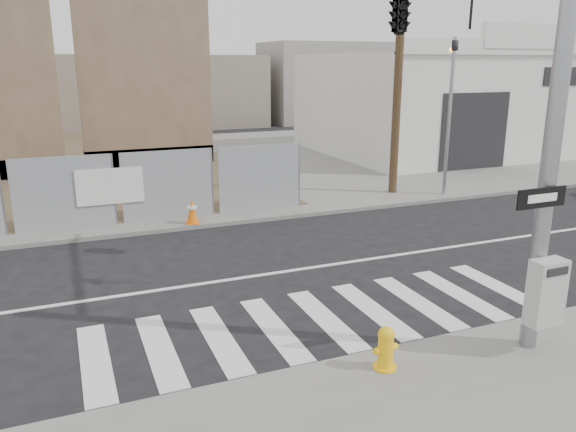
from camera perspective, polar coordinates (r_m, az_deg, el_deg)
name	(u,v)px	position (r m, az deg, el deg)	size (l,w,h in m)	color
ground	(276,273)	(12.53, -1.21, -5.81)	(100.00, 100.00, 0.00)	black
sidewalk_far	(163,166)	(25.66, -12.57, 4.97)	(50.00, 20.00, 0.12)	slate
signal_pole	(442,48)	(11.10, 15.34, 16.15)	(0.96, 5.87, 7.00)	gray
far_signal_pole	(451,95)	(19.75, 16.21, 11.74)	(0.16, 0.20, 5.60)	gray
concrete_wall_right	(146,90)	(25.29, -14.19, 12.31)	(5.50, 1.30, 8.00)	brown
auto_shop	(441,103)	(30.08, 15.29, 11.04)	(12.00, 10.20, 5.95)	silver
utility_pole_right	(400,41)	(19.60, 11.30, 17.06)	(1.60, 0.28, 10.00)	#4C3923
fire_hydrant	(386,348)	(8.63, 9.89, -13.08)	(0.46, 0.46, 0.67)	yellow
traffic_cone_d	(192,211)	(16.01, -9.73, 0.45)	(0.46, 0.46, 0.72)	orange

